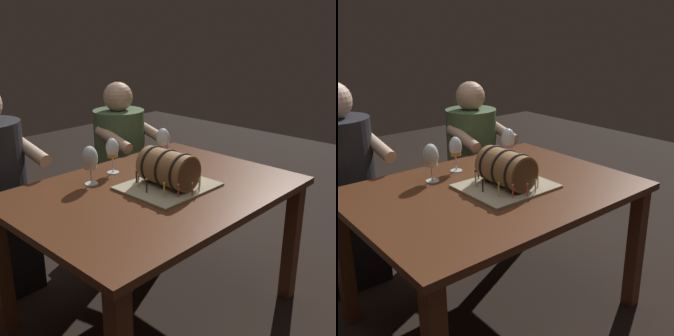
{
  "view_description": "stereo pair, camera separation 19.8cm",
  "coord_description": "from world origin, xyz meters",
  "views": [
    {
      "loc": [
        -1.32,
        -1.33,
        1.47
      ],
      "look_at": [
        0.05,
        -0.04,
        0.82
      ],
      "focal_mm": 44.2,
      "sensor_mm": 36.0,
      "label": 1
    },
    {
      "loc": [
        -1.18,
        -1.47,
        1.47
      ],
      "look_at": [
        0.05,
        -0.04,
        0.82
      ],
      "focal_mm": 44.2,
      "sensor_mm": 36.0,
      "label": 2
    }
  ],
  "objects": [
    {
      "name": "wine_glass_white",
      "position": [
        -0.18,
        0.27,
        0.85
      ],
      "size": [
        0.08,
        0.08,
        0.2
      ],
      "color": "white",
      "rests_on": "dining_table"
    },
    {
      "name": "wine_glass_amber",
      "position": [
        0.0,
        0.32,
        0.85
      ],
      "size": [
        0.07,
        0.07,
        0.19
      ],
      "color": "white",
      "rests_on": "dining_table"
    },
    {
      "name": "dining_table",
      "position": [
        0.0,
        0.0,
        0.63
      ],
      "size": [
        1.35,
        1.0,
        0.72
      ],
      "color": "#562D19",
      "rests_on": "ground"
    },
    {
      "name": "barrel_cake",
      "position": [
        0.05,
        -0.04,
        0.81
      ],
      "size": [
        0.42,
        0.37,
        0.19
      ],
      "color": "tan",
      "rests_on": "dining_table"
    },
    {
      "name": "ground_plane",
      "position": [
        0.0,
        0.0,
        0.0
      ],
      "size": [
        8.0,
        8.0,
        0.0
      ],
      "primitive_type": "plane",
      "color": "black"
    },
    {
      "name": "wine_glass_rose",
      "position": [
        0.29,
        0.23,
        0.86
      ],
      "size": [
        0.08,
        0.08,
        0.21
      ],
      "color": "white",
      "rests_on": "dining_table"
    },
    {
      "name": "person_seated_right",
      "position": [
        0.45,
        0.8,
        0.52
      ],
      "size": [
        0.39,
        0.47,
        1.12
      ],
      "color": "#2A3A24",
      "rests_on": "ground"
    }
  ]
}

